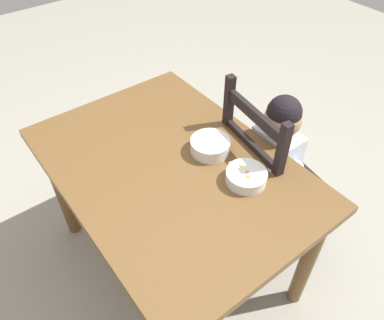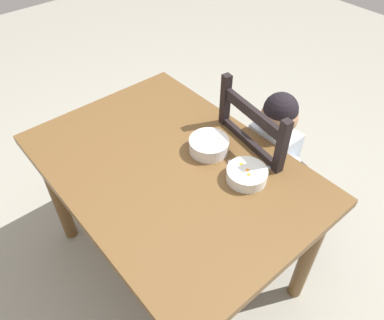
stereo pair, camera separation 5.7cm
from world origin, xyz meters
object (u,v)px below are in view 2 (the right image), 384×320
object	(u,v)px
child_figure	(269,154)
spoon	(235,166)
bowl_of_peas	(209,145)
bowl_of_carrots	(247,174)
dining_chair	(263,176)
dining_table	(172,183)

from	to	relation	value
child_figure	spoon	world-z (taller)	child_figure
bowl_of_peas	bowl_of_carrots	size ratio (longest dim) A/B	1.05
child_figure	dining_chair	bearing A→B (deg)	152.82
dining_table	child_figure	world-z (taller)	child_figure
dining_chair	spoon	distance (m)	0.40
dining_table	spoon	size ratio (longest dim) A/B	8.99
dining_table	dining_chair	bearing A→B (deg)	73.73
child_figure	bowl_of_peas	world-z (taller)	child_figure
child_figure	bowl_of_carrots	xyz separation A→B (m)	(0.11, -0.29, 0.14)
dining_chair	child_figure	size ratio (longest dim) A/B	1.05
dining_chair	bowl_of_carrots	bearing A→B (deg)	-67.68
dining_table	bowl_of_carrots	world-z (taller)	bowl_of_carrots
bowl_of_carrots	dining_table	bearing A→B (deg)	-144.61
child_figure	spoon	xyz separation A→B (m)	(0.03, -0.28, 0.12)
dining_table	dining_chair	distance (m)	0.53
spoon	dining_table	bearing A→B (deg)	-132.27
dining_chair	child_figure	xyz separation A→B (m)	(0.01, -0.00, 0.16)
dining_table	bowl_of_carrots	distance (m)	0.35
bowl_of_peas	bowl_of_carrots	distance (m)	0.23
dining_chair	spoon	world-z (taller)	dining_chair
dining_table	child_figure	distance (m)	0.50
dining_table	bowl_of_carrots	size ratio (longest dim) A/B	7.49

